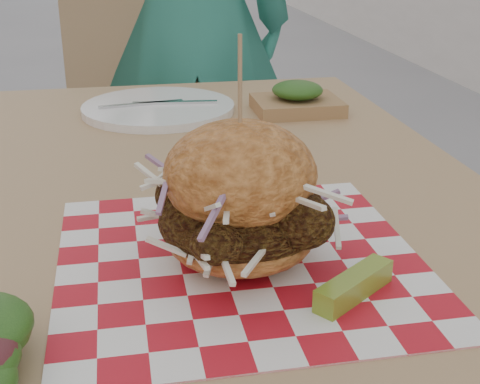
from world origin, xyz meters
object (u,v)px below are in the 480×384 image
(patio_chair, at_px, (151,118))
(sandwich, at_px, (240,203))
(diner, at_px, (191,20))
(patio_table, at_px, (184,249))

(patio_chair, distance_m, sandwich, 1.26)
(patio_chair, height_order, sandwich, sandwich)
(diner, xyz_separation_m, sandwich, (-0.11, -1.31, 0.01))
(diner, distance_m, patio_chair, 0.29)
(sandwich, bearing_deg, diner, 85.19)
(patio_table, xyz_separation_m, sandwich, (0.04, -0.19, 0.14))
(patio_table, relative_size, sandwich, 5.38)
(sandwich, bearing_deg, patio_table, 101.27)
(patio_table, distance_m, sandwich, 0.24)
(patio_chair, xyz_separation_m, sandwich, (0.02, -1.24, 0.26))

